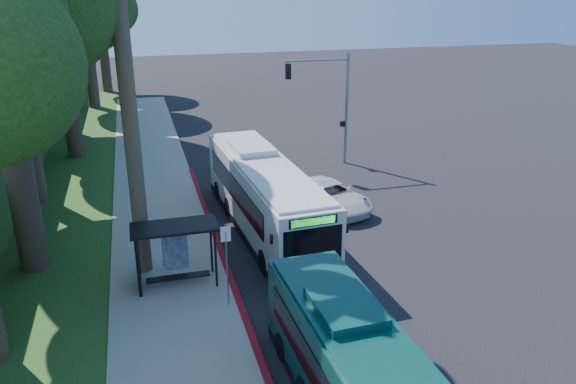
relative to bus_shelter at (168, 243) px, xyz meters
name	(u,v)px	position (x,y,z in m)	size (l,w,h in m)	color
ground	(325,234)	(7.26, 2.86, -1.81)	(140.00, 140.00, 0.00)	black
sidewalk	(165,252)	(-0.04, 2.86, -1.75)	(4.50, 70.00, 0.12)	gray
red_curb	(235,290)	(2.26, -1.14, -1.74)	(0.25, 30.00, 0.13)	maroon
grass_verge	(39,222)	(-5.74, 7.86, -1.78)	(8.00, 70.00, 0.06)	#234719
bus_shelter	(168,243)	(0.00, 0.00, 0.00)	(3.20, 1.51, 2.55)	black
stop_sign_pole	(227,256)	(1.86, -2.14, 0.28)	(0.35, 0.06, 3.17)	gray
traffic_signal_pole	(332,96)	(11.04, 12.86, 2.62)	(4.10, 0.30, 7.00)	gray
tree_5	(99,3)	(-3.16, 42.84, 7.16)	(7.35, 7.00, 12.86)	#382B1E
white_bus	(264,194)	(4.65, 4.07, -0.02)	(3.35, 12.39, 3.65)	silver
pickup	(331,196)	(8.54, 5.72, -1.10)	(2.33, 5.05, 1.40)	silver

